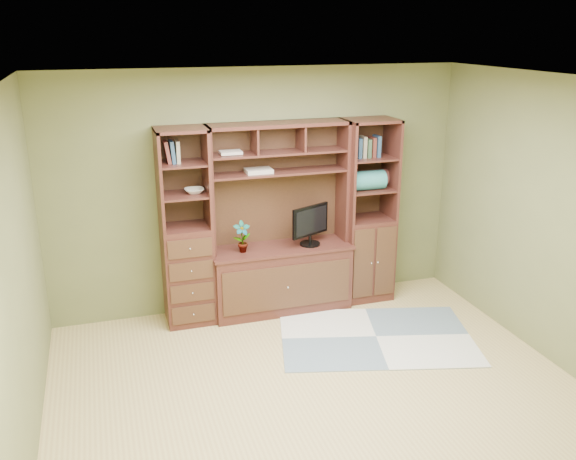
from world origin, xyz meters
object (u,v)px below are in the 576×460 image
object	(u,v)px
left_tower	(186,228)
right_tower	(367,211)
center_hutch	(281,221)
monitor	(310,218)

from	to	relation	value
left_tower	right_tower	bearing A→B (deg)	0.00
center_hutch	left_tower	size ratio (longest dim) A/B	1.00
right_tower	monitor	distance (m)	0.71
center_hutch	monitor	xyz separation A→B (m)	(0.32, -0.03, 0.01)
center_hutch	left_tower	distance (m)	1.00
center_hutch	right_tower	size ratio (longest dim) A/B	1.00
left_tower	monitor	bearing A→B (deg)	-3.25
left_tower	right_tower	distance (m)	2.02
center_hutch	left_tower	xyz separation A→B (m)	(-1.00, 0.04, 0.00)
center_hutch	right_tower	bearing A→B (deg)	2.23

